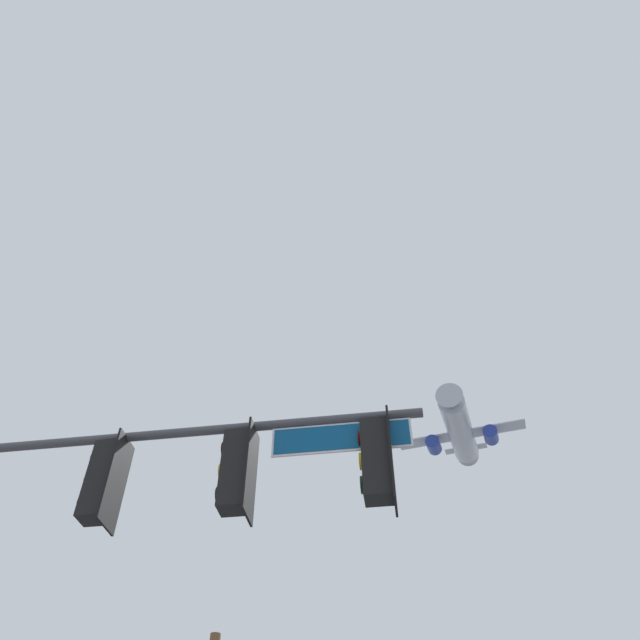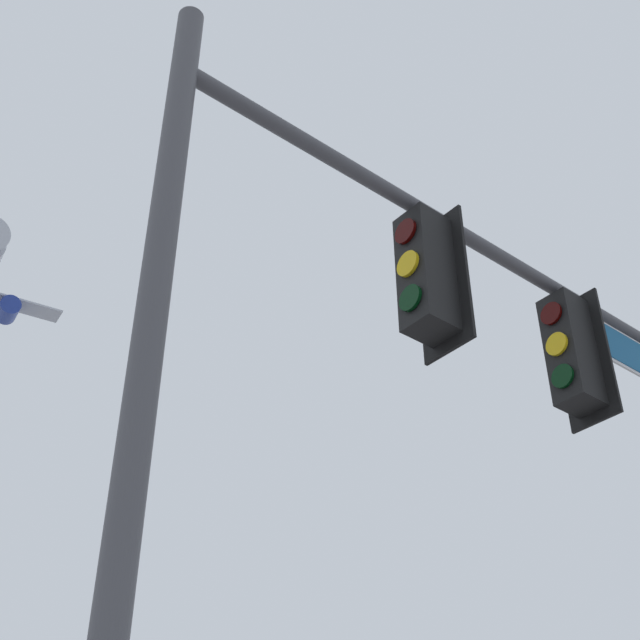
% 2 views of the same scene
% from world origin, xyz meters
% --- Properties ---
extents(signal_pole_near, '(6.49, 1.77, 7.16)m').
position_xyz_m(signal_pole_near, '(-5.27, -5.21, 5.32)').
color(signal_pole_near, '#47474C').
rests_on(signal_pole_near, ground_plane).
extents(airplane, '(20.54, 22.93, 12.12)m').
position_xyz_m(airplane, '(-10.32, 74.82, 59.71)').
color(airplane, '#B2B7C1').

